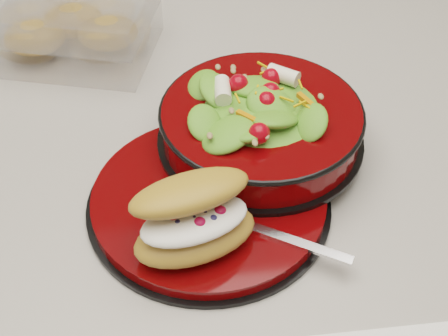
{
  "coord_description": "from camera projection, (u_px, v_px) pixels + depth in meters",
  "views": [
    {
      "loc": [
        -0.21,
        -0.66,
        1.44
      ],
      "look_at": [
        -0.15,
        -0.15,
        0.94
      ],
      "focal_mm": 50.0,
      "sensor_mm": 36.0,
      "label": 1
    }
  ],
  "objects": [
    {
      "name": "island_counter",
      "position": [
        293.0,
        293.0,
        1.17
      ],
      "size": [
        1.24,
        0.74,
        0.9
      ],
      "color": "white",
      "rests_on": "ground"
    },
    {
      "name": "dinner_plate",
      "position": [
        210.0,
        200.0,
        0.72
      ],
      "size": [
        0.28,
        0.28,
        0.02
      ],
      "rotation": [
        0.0,
        0.0,
        -0.4
      ],
      "color": "black",
      "rests_on": "island_counter"
    },
    {
      "name": "salad_bowl",
      "position": [
        261.0,
        117.0,
        0.75
      ],
      "size": [
        0.26,
        0.26,
        0.11
      ],
      "rotation": [
        0.0,
        0.0,
        0.34
      ],
      "color": "black",
      "rests_on": "dinner_plate"
    },
    {
      "name": "croissant",
      "position": [
        194.0,
        218.0,
        0.64
      ],
      "size": [
        0.15,
        0.12,
        0.08
      ],
      "rotation": [
        0.0,
        0.0,
        0.28
      ],
      "color": "#AB7534",
      "rests_on": "dinner_plate"
    },
    {
      "name": "fork",
      "position": [
        276.0,
        235.0,
        0.67
      ],
      "size": [
        0.14,
        0.1,
        0.0
      ],
      "rotation": [
        0.0,
        0.0,
        1.03
      ],
      "color": "silver",
      "rests_on": "dinner_plate"
    },
    {
      "name": "pastry_box",
      "position": [
        70.0,
        25.0,
        0.93
      ],
      "size": [
        0.28,
        0.23,
        0.09
      ],
      "rotation": [
        0.0,
        0.0,
        -0.28
      ],
      "color": "white",
      "rests_on": "island_counter"
    }
  ]
}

